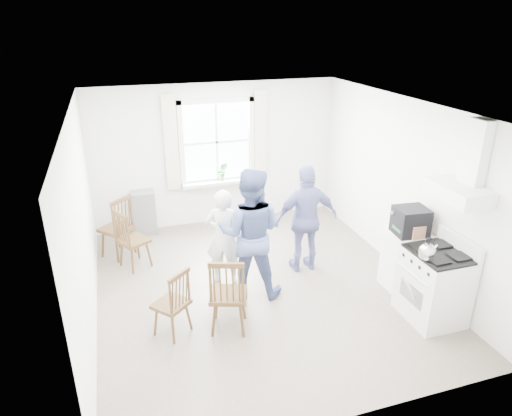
{
  "coord_description": "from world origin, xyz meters",
  "views": [
    {
      "loc": [
        -1.76,
        -5.4,
        3.64
      ],
      "look_at": [
        0.02,
        0.2,
        1.17
      ],
      "focal_mm": 32.0,
      "sensor_mm": 36.0,
      "label": 1
    }
  ],
  "objects_px": {
    "windsor_chair_a": "(120,221)",
    "windsor_chair_c": "(176,297)",
    "person_mid": "(250,233)",
    "gas_stove": "(434,285)",
    "windsor_chair_b": "(227,289)",
    "person_right": "(306,219)",
    "stereo_stack": "(411,221)",
    "low_cabinet": "(406,260)",
    "person_left": "(224,237)"
  },
  "relations": [
    {
      "from": "low_cabinet",
      "to": "windsor_chair_a",
      "type": "relative_size",
      "value": 0.86
    },
    {
      "from": "person_left",
      "to": "windsor_chair_c",
      "type": "bearing_deg",
      "value": 74.56
    },
    {
      "from": "windsor_chair_a",
      "to": "windsor_chair_c",
      "type": "xyz_separation_m",
      "value": [
        0.55,
        -2.28,
        -0.09
      ]
    },
    {
      "from": "gas_stove",
      "to": "windsor_chair_b",
      "type": "relative_size",
      "value": 1.07
    },
    {
      "from": "stereo_stack",
      "to": "windsor_chair_b",
      "type": "bearing_deg",
      "value": -175.99
    },
    {
      "from": "windsor_chair_b",
      "to": "low_cabinet",
      "type": "bearing_deg",
      "value": 4.84
    },
    {
      "from": "low_cabinet",
      "to": "person_right",
      "type": "bearing_deg",
      "value": 139.86
    },
    {
      "from": "windsor_chair_b",
      "to": "person_mid",
      "type": "bearing_deg",
      "value": 56.6
    },
    {
      "from": "windsor_chair_b",
      "to": "person_right",
      "type": "bearing_deg",
      "value": 37.72
    },
    {
      "from": "gas_stove",
      "to": "windsor_chair_c",
      "type": "height_order",
      "value": "gas_stove"
    },
    {
      "from": "windsor_chair_a",
      "to": "person_left",
      "type": "xyz_separation_m",
      "value": [
        1.39,
        -1.26,
        0.09
      ]
    },
    {
      "from": "gas_stove",
      "to": "person_mid",
      "type": "xyz_separation_m",
      "value": [
        -2.06,
        1.28,
        0.44
      ]
    },
    {
      "from": "windsor_chair_a",
      "to": "person_right",
      "type": "relative_size",
      "value": 0.62
    },
    {
      "from": "stereo_stack",
      "to": "person_mid",
      "type": "bearing_deg",
      "value": 163.35
    },
    {
      "from": "windsor_chair_a",
      "to": "gas_stove",
      "type": "bearing_deg",
      "value": -37.86
    },
    {
      "from": "gas_stove",
      "to": "low_cabinet",
      "type": "relative_size",
      "value": 1.24
    },
    {
      "from": "windsor_chair_a",
      "to": "person_right",
      "type": "xyz_separation_m",
      "value": [
        2.67,
        -1.25,
        0.2
      ]
    },
    {
      "from": "stereo_stack",
      "to": "windsor_chair_b",
      "type": "xyz_separation_m",
      "value": [
        -2.62,
        -0.18,
        -0.45
      ]
    },
    {
      "from": "windsor_chair_a",
      "to": "windsor_chair_b",
      "type": "bearing_deg",
      "value": -64.81
    },
    {
      "from": "windsor_chair_a",
      "to": "person_left",
      "type": "bearing_deg",
      "value": -42.14
    },
    {
      "from": "gas_stove",
      "to": "person_right",
      "type": "xyz_separation_m",
      "value": [
        -1.06,
        1.66,
        0.36
      ]
    },
    {
      "from": "person_mid",
      "to": "person_right",
      "type": "distance_m",
      "value": 1.07
    },
    {
      "from": "stereo_stack",
      "to": "person_mid",
      "type": "relative_size",
      "value": 0.25
    },
    {
      "from": "person_left",
      "to": "stereo_stack",
      "type": "bearing_deg",
      "value": -178.57
    },
    {
      "from": "stereo_stack",
      "to": "windsor_chair_c",
      "type": "height_order",
      "value": "stereo_stack"
    },
    {
      "from": "stereo_stack",
      "to": "windsor_chair_b",
      "type": "relative_size",
      "value": 0.44
    },
    {
      "from": "windsor_chair_a",
      "to": "person_right",
      "type": "height_order",
      "value": "person_right"
    },
    {
      "from": "person_mid",
      "to": "windsor_chair_a",
      "type": "bearing_deg",
      "value": -20.73
    },
    {
      "from": "gas_stove",
      "to": "low_cabinet",
      "type": "distance_m",
      "value": 0.7
    },
    {
      "from": "windsor_chair_a",
      "to": "windsor_chair_c",
      "type": "distance_m",
      "value": 2.34
    },
    {
      "from": "low_cabinet",
      "to": "person_left",
      "type": "xyz_separation_m",
      "value": [
        -2.41,
        0.95,
        0.28
      ]
    },
    {
      "from": "person_mid",
      "to": "person_right",
      "type": "height_order",
      "value": "person_mid"
    },
    {
      "from": "stereo_stack",
      "to": "windsor_chair_a",
      "type": "distance_m",
      "value": 4.4
    },
    {
      "from": "low_cabinet",
      "to": "person_right",
      "type": "relative_size",
      "value": 0.54
    },
    {
      "from": "gas_stove",
      "to": "windsor_chair_b",
      "type": "distance_m",
      "value": 2.64
    },
    {
      "from": "windsor_chair_c",
      "to": "person_right",
      "type": "height_order",
      "value": "person_right"
    },
    {
      "from": "low_cabinet",
      "to": "windsor_chair_b",
      "type": "relative_size",
      "value": 0.86
    },
    {
      "from": "low_cabinet",
      "to": "stereo_stack",
      "type": "relative_size",
      "value": 1.97
    },
    {
      "from": "person_mid",
      "to": "windsor_chair_c",
      "type": "bearing_deg",
      "value": 53.6
    },
    {
      "from": "low_cabinet",
      "to": "windsor_chair_a",
      "type": "xyz_separation_m",
      "value": [
        -3.8,
        2.2,
        0.19
      ]
    },
    {
      "from": "windsor_chair_c",
      "to": "person_mid",
      "type": "xyz_separation_m",
      "value": [
        1.12,
        0.65,
        0.37
      ]
    },
    {
      "from": "windsor_chair_a",
      "to": "windsor_chair_c",
      "type": "relative_size",
      "value": 1.16
    },
    {
      "from": "windsor_chair_b",
      "to": "windsor_chair_c",
      "type": "relative_size",
      "value": 1.16
    },
    {
      "from": "windsor_chair_c",
      "to": "person_left",
      "type": "distance_m",
      "value": 1.33
    },
    {
      "from": "gas_stove",
      "to": "windsor_chair_b",
      "type": "xyz_separation_m",
      "value": [
        -2.59,
        0.47,
        0.16
      ]
    },
    {
      "from": "stereo_stack",
      "to": "gas_stove",
      "type": "bearing_deg",
      "value": -91.96
    },
    {
      "from": "windsor_chair_b",
      "to": "person_right",
      "type": "xyz_separation_m",
      "value": [
        1.53,
        1.18,
        0.2
      ]
    },
    {
      "from": "gas_stove",
      "to": "windsor_chair_c",
      "type": "xyz_separation_m",
      "value": [
        -3.18,
        0.63,
        0.07
      ]
    },
    {
      "from": "stereo_stack",
      "to": "windsor_chair_c",
      "type": "bearing_deg",
      "value": -179.44
    },
    {
      "from": "gas_stove",
      "to": "person_left",
      "type": "relative_size",
      "value": 0.77
    }
  ]
}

